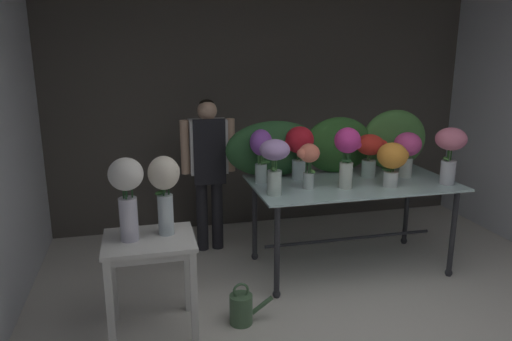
# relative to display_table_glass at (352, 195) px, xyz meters

# --- Properties ---
(ground_plane) EXTENTS (7.07, 7.07, 0.00)m
(ground_plane) POSITION_rel_display_table_glass_xyz_m (-0.45, -0.08, -0.75)
(ground_plane) COLOR silver
(wall_back) EXTENTS (5.12, 0.12, 2.95)m
(wall_back) POSITION_rel_display_table_glass_xyz_m (-0.45, 1.53, 0.73)
(wall_back) COLOR #4C4742
(wall_back) RESTS_ON ground
(display_table_glass) EXTENTS (1.90, 1.00, 0.88)m
(display_table_glass) POSITION_rel_display_table_glass_xyz_m (0.00, 0.00, 0.00)
(display_table_glass) COLOR #A7CACB
(display_table_glass) RESTS_ON ground
(side_table_white) EXTENTS (0.66, 0.55, 0.76)m
(side_table_white) POSITION_rel_display_table_glass_xyz_m (-1.90, -0.67, -0.10)
(side_table_white) COLOR white
(side_table_white) RESTS_ON ground
(florist) EXTENTS (0.56, 0.24, 1.60)m
(florist) POSITION_rel_display_table_glass_xyz_m (-1.25, 0.77, 0.23)
(florist) COLOR #232328
(florist) RESTS_ON ground
(foliage_backdrop) EXTENTS (2.12, 0.28, 0.62)m
(foliage_backdrop) POSITION_rel_display_table_glass_xyz_m (-0.07, 0.38, 0.41)
(foliage_backdrop) COLOR #28562D
(foliage_backdrop) RESTS_ON display_table_glass
(vase_rosy_tulips) EXTENTS (0.28, 0.28, 0.53)m
(vase_rosy_tulips) POSITION_rel_display_table_glass_xyz_m (0.82, -0.27, 0.47)
(vase_rosy_tulips) COLOR silver
(vase_rosy_tulips) RESTS_ON display_table_glass
(vase_coral_freesia) EXTENTS (0.23, 0.19, 0.41)m
(vase_coral_freesia) POSITION_rel_display_table_glass_xyz_m (-0.48, -0.11, 0.39)
(vase_coral_freesia) COLOR silver
(vase_coral_freesia) RESTS_ON display_table_glass
(vase_violet_carnations) EXTENTS (0.21, 0.21, 0.51)m
(vase_violet_carnations) POSITION_rel_display_table_glass_xyz_m (-0.84, 0.17, 0.44)
(vase_violet_carnations) COLOR silver
(vase_violet_carnations) RESTS_ON display_table_glass
(vase_lilac_lilies) EXTENTS (0.26, 0.26, 0.48)m
(vase_lilac_lilies) POSITION_rel_display_table_glass_xyz_m (-0.83, -0.22, 0.44)
(vase_lilac_lilies) COLOR silver
(vase_lilac_lilies) RESTS_ON display_table_glass
(vase_crimson_roses) EXTENTS (0.29, 0.27, 0.51)m
(vase_crimson_roses) POSITION_rel_display_table_glass_xyz_m (-0.47, 0.21, 0.45)
(vase_crimson_roses) COLOR silver
(vase_crimson_roses) RESTS_ON display_table_glass
(vase_fuchsia_peonies) EXTENTS (0.26, 0.26, 0.44)m
(vase_fuchsia_peonies) POSITION_rel_display_table_glass_xyz_m (0.58, 0.05, 0.40)
(vase_fuchsia_peonies) COLOR silver
(vase_fuchsia_peonies) RESTS_ON display_table_glass
(vase_sunset_hydrangea) EXTENTS (0.30, 0.27, 0.41)m
(vase_sunset_hydrangea) POSITION_rel_display_table_glass_xyz_m (0.27, -0.23, 0.38)
(vase_sunset_hydrangea) COLOR silver
(vase_sunset_hydrangea) RESTS_ON display_table_glass
(vase_scarlet_stock) EXTENTS (0.34, 0.27, 0.42)m
(vase_scarlet_stock) POSITION_rel_display_table_glass_xyz_m (0.24, 0.14, 0.39)
(vase_scarlet_stock) COLOR silver
(vase_scarlet_stock) RESTS_ON display_table_glass
(vase_magenta_snapdragons) EXTENTS (0.24, 0.23, 0.55)m
(vase_magenta_snapdragons) POSITION_rel_display_table_glass_xyz_m (-0.15, -0.17, 0.47)
(vase_magenta_snapdragons) COLOR silver
(vase_magenta_snapdragons) RESTS_ON display_table_glass
(vase_white_roses_tall) EXTENTS (0.24, 0.24, 0.61)m
(vase_white_roses_tall) POSITION_rel_display_table_glass_xyz_m (-2.03, -0.67, 0.38)
(vase_white_roses_tall) COLOR silver
(vase_white_roses_tall) RESTS_ON side_table_white
(vase_cream_lisianthus_tall) EXTENTS (0.23, 0.23, 0.59)m
(vase_cream_lisianthus_tall) POSITION_rel_display_table_glass_xyz_m (-1.77, -0.61, 0.39)
(vase_cream_lisianthus_tall) COLOR silver
(vase_cream_lisianthus_tall) RESTS_ON side_table_white
(watering_can) EXTENTS (0.35, 0.18, 0.34)m
(watering_can) POSITION_rel_display_table_glass_xyz_m (-1.23, -0.72, -0.62)
(watering_can) COLOR #4C704C
(watering_can) RESTS_ON ground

